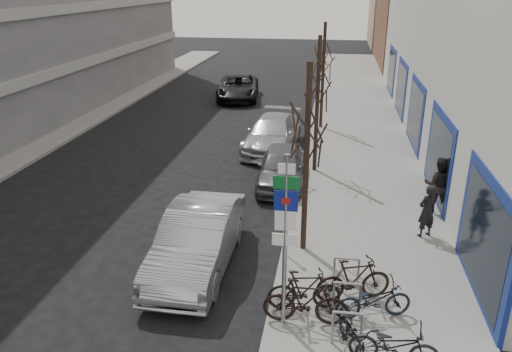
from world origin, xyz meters
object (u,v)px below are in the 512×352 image
(highway_sign_pole, at_px, (285,233))
(meter_front, at_px, (286,231))
(meter_back, at_px, (310,125))
(pedestrian_near, at_px, (427,211))
(bike_far_inner, at_px, (354,279))
(tree_mid, at_px, (319,73))
(bike_near_right, at_px, (305,301))
(parked_car_front, at_px, (197,240))
(bike_rack, at_px, (347,294))
(bike_mid_inner, at_px, (304,289))
(bike_far_curb, at_px, (394,342))
(tree_far, at_px, (324,51))
(bike_near_left, at_px, (353,331))
(pedestrian_far, at_px, (438,185))
(parked_car_back, at_px, (272,134))
(meter_mid, at_px, (301,164))
(tree_near, at_px, (308,115))
(bike_mid_curb, at_px, (374,297))
(parked_car_mid, at_px, (282,166))
(lane_car, at_px, (238,87))

(highway_sign_pole, relative_size, meter_front, 3.31)
(meter_back, height_order, pedestrian_near, pedestrian_near)
(meter_back, relative_size, bike_far_inner, 0.67)
(tree_mid, bearing_deg, bike_far_inner, -81.26)
(bike_near_right, distance_m, bike_far_inner, 1.52)
(bike_near_right, distance_m, parked_car_front, 3.78)
(bike_rack, height_order, bike_mid_inner, bike_mid_inner)
(bike_far_curb, relative_size, bike_far_inner, 0.95)
(bike_mid_inner, bearing_deg, tree_far, -10.11)
(bike_near_left, bearing_deg, meter_back, 81.51)
(tree_far, xyz_separation_m, pedestrian_far, (4.20, -9.84, -2.98))
(highway_sign_pole, xyz_separation_m, meter_back, (-0.25, 14.01, -1.54))
(bike_far_curb, height_order, parked_car_front, parked_car_front)
(bike_far_inner, relative_size, parked_car_back, 0.36)
(meter_mid, relative_size, pedestrian_near, 0.77)
(meter_back, distance_m, parked_car_front, 11.97)
(tree_near, bearing_deg, tree_far, 90.00)
(bike_far_inner, bearing_deg, pedestrian_far, -46.53)
(meter_back, bearing_deg, meter_front, -90.00)
(parked_car_front, xyz_separation_m, parked_car_back, (0.69, 10.56, -0.07))
(bike_mid_curb, relative_size, bike_mid_inner, 1.03)
(highway_sign_pole, distance_m, tree_near, 3.88)
(tree_far, height_order, pedestrian_near, tree_far)
(tree_far, relative_size, pedestrian_far, 2.83)
(bike_rack, distance_m, bike_far_inner, 0.58)
(bike_rack, bearing_deg, tree_far, 94.32)
(bike_rack, relative_size, bike_near_left, 1.19)
(parked_car_mid, bearing_deg, highway_sign_pole, -85.34)
(bike_mid_inner, xyz_separation_m, pedestrian_near, (3.35, 4.19, 0.30))
(bike_far_curb, bearing_deg, bike_rack, 35.08)
(lane_car, height_order, pedestrian_near, pedestrian_near)
(tree_far, relative_size, lane_car, 0.99)
(meter_back, distance_m, parked_car_mid, 5.46)
(bike_mid_curb, height_order, parked_car_mid, parked_car_mid)
(meter_front, relative_size, meter_mid, 1.00)
(bike_mid_inner, height_order, parked_car_mid, parked_car_mid)
(tree_near, height_order, parked_car_front, tree_near)
(parked_car_mid, xyz_separation_m, pedestrian_near, (4.78, -3.79, 0.25))
(meter_front, relative_size, pedestrian_far, 0.65)
(tree_near, distance_m, bike_far_curb, 5.98)
(highway_sign_pole, xyz_separation_m, pedestrian_far, (4.40, 6.67, -1.34))
(tree_mid, xyz_separation_m, bike_mid_curb, (1.80, -9.47, -3.40))
(tree_far, distance_m, lane_car, 9.31)
(highway_sign_pole, bearing_deg, tree_near, 86.74)
(bike_rack, xyz_separation_m, bike_far_inner, (0.16, 0.55, 0.07))
(parked_car_front, height_order, parked_car_back, parked_car_front)
(parked_car_back, xyz_separation_m, pedestrian_near, (5.69, -8.02, 0.22))
(pedestrian_near, bearing_deg, tree_near, -11.49)
(bike_mid_inner, bearing_deg, parked_car_mid, -0.82)
(bike_rack, distance_m, pedestrian_near, 4.84)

